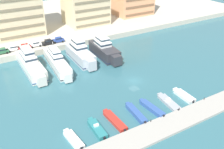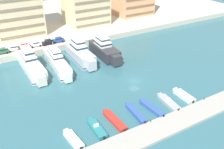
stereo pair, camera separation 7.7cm
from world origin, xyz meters
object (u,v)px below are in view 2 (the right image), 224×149
motorboat_white_mid_right (184,96)px  car_white_left (13,48)px  car_green_far_left (2,51)px  car_blue_center_right (58,40)px  yacht_white_left (57,61)px  car_black_center (48,42)px  yacht_silver_mid_left (80,54)px  motorboat_teal_left (97,129)px  motorboat_white_far_left (73,139)px  car_white_center_left (36,44)px  yacht_ivory_far_left (30,63)px  motorboat_red_mid_left (114,120)px  car_red_mid_left (25,47)px  motorboat_blue_center_left (136,113)px  yacht_charcoal_center_left (105,50)px  motorboat_grey_center_right (168,102)px  motorboat_blue_center (152,108)px

motorboat_white_mid_right → car_white_left: car_white_left is taller
car_green_far_left → car_blue_center_right: 18.90m
yacht_white_left → car_black_center: 14.32m
yacht_silver_mid_left → motorboat_teal_left: size_ratio=2.44×
motorboat_white_far_left → motorboat_teal_left: size_ratio=0.95×
motorboat_white_mid_right → car_white_center_left: bearing=117.6°
yacht_ivory_far_left → car_white_center_left: 13.53m
yacht_white_left → motorboat_white_mid_right: size_ratio=3.13×
motorboat_red_mid_left → car_red_mid_left: size_ratio=1.99×
motorboat_teal_left → car_red_mid_left: size_ratio=1.71×
motorboat_white_mid_right → car_green_far_left: 57.25m
motorboat_blue_center_left → car_green_far_left: (-20.39, 45.20, 2.49)m
motorboat_blue_center_left → motorboat_white_mid_right: 14.41m
car_white_center_left → yacht_white_left: bearing=-80.8°
yacht_charcoal_center_left → car_black_center: yacht_charcoal_center_left is taller
motorboat_grey_center_right → car_black_center: size_ratio=1.91×
car_white_left → motorboat_blue_center_left: bearing=-69.8°
yacht_charcoal_center_left → motorboat_white_mid_right: bearing=-80.0°
motorboat_grey_center_right → car_blue_center_right: bearing=103.2°
car_blue_center_right → motorboat_teal_left: bearing=-100.3°
car_green_far_left → car_red_mid_left: bearing=-0.5°
motorboat_blue_center_left → car_red_mid_left: 47.13m
motorboat_white_far_left → motorboat_red_mid_left: 9.86m
motorboat_grey_center_right → yacht_charcoal_center_left: bearing=90.5°
motorboat_grey_center_right → motorboat_white_mid_right: 5.16m
yacht_white_left → motorboat_white_far_left: yacht_white_left is taller
motorboat_red_mid_left → car_black_center: (-0.05, 45.01, 2.58)m
motorboat_teal_left → motorboat_white_mid_right: motorboat_teal_left is taller
yacht_charcoal_center_left → car_white_center_left: bearing=141.1°
yacht_white_left → motorboat_white_mid_right: bearing=-55.4°
motorboat_white_far_left → car_white_center_left: bearing=83.1°
motorboat_blue_center → car_black_center: 46.76m
motorboat_grey_center_right → car_blue_center_right: car_blue_center_right is taller
yacht_charcoal_center_left → car_green_far_left: 32.73m
motorboat_teal_left → motorboat_blue_center: motorboat_teal_left is taller
car_red_mid_left → motorboat_white_far_left: bearing=-92.3°
motorboat_blue_center → motorboat_white_mid_right: motorboat_white_mid_right is taller
motorboat_white_far_left → motorboat_blue_center_left: 15.17m
yacht_charcoal_center_left → motorboat_white_mid_right: (5.43, -30.95, -1.94)m
yacht_white_left → car_white_center_left: yacht_white_left is taller
motorboat_red_mid_left → car_red_mid_left: bearing=100.1°
car_white_center_left → car_white_left: bearing=179.3°
motorboat_red_mid_left → car_white_left: (-11.51, 45.49, 2.58)m
car_green_far_left → car_blue_center_right: size_ratio=0.97×
yacht_silver_mid_left → motorboat_white_mid_right: bearing=-66.9°
motorboat_grey_center_right → motorboat_red_mid_left: bearing=177.3°
yacht_silver_mid_left → motorboat_red_mid_left: (-6.11, -31.39, -2.07)m
motorboat_teal_left → motorboat_white_mid_right: (24.26, 0.00, -0.09)m
yacht_ivory_far_left → car_black_center: bearing=52.8°
motorboat_blue_center → car_red_mid_left: bearing=111.1°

